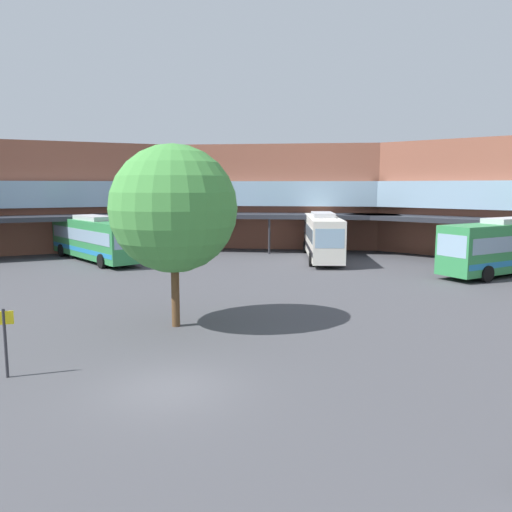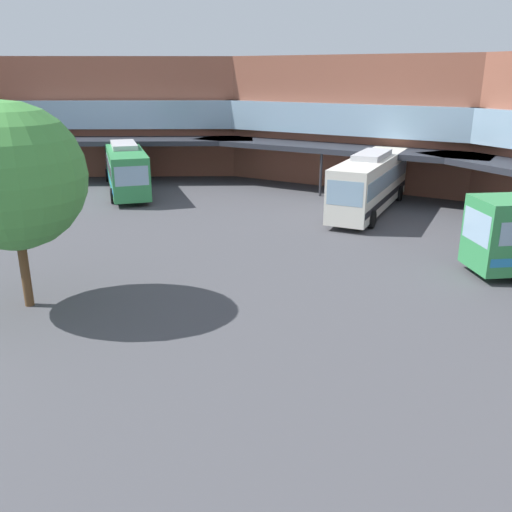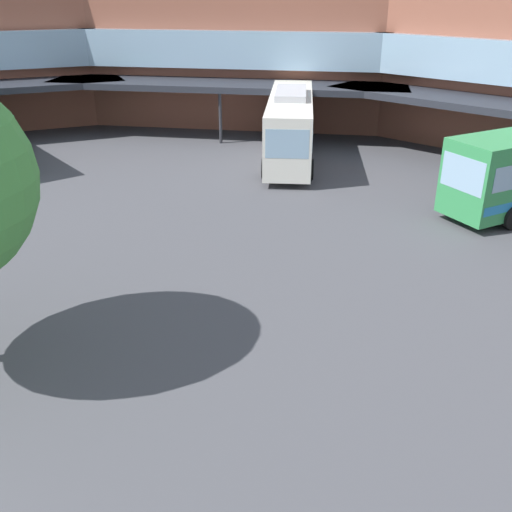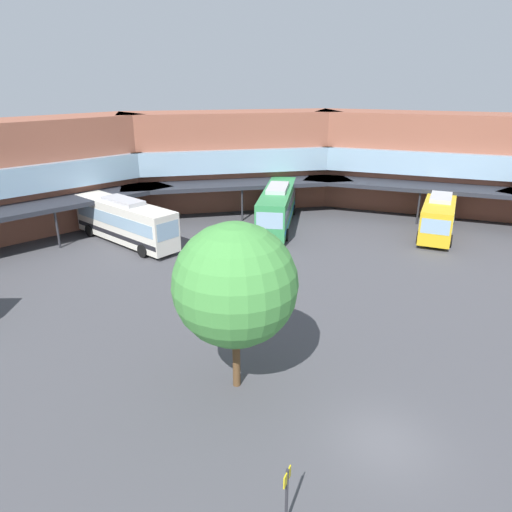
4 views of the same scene
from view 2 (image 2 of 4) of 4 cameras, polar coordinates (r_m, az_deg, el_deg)
station_building at (r=30.08m, az=10.73°, el=11.08°), size 85.68×48.91×10.23m
bus_0 at (r=37.39m, az=11.88°, el=7.60°), size 6.50×11.95×3.98m
bus_1 at (r=44.53m, az=-13.52°, el=9.10°), size 12.32×7.94×3.77m
plaza_tree at (r=22.57m, az=-24.25°, el=7.57°), size 5.59×5.59×8.05m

